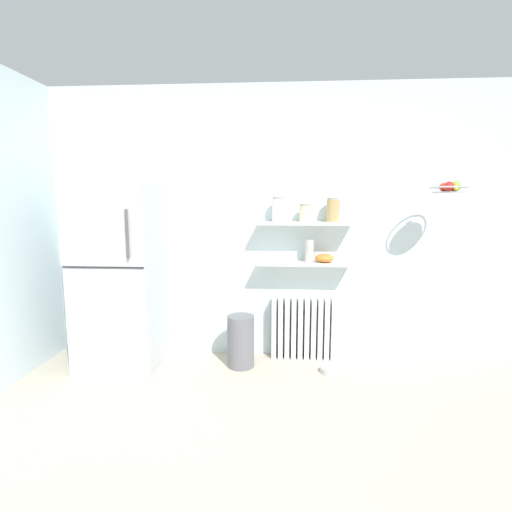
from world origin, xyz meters
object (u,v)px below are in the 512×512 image
(storage_jar_1, at_px, (306,213))
(storage_jar_2, at_px, (333,210))
(refrigerator, at_px, (120,277))
(vase, at_px, (309,251))
(shelf_bowl, at_px, (325,258))
(trash_bin, at_px, (241,341))
(radiator, at_px, (303,328))
(hanging_fruit_basket, at_px, (450,188))
(pet_food_bowl, at_px, (330,370))
(storage_jar_0, at_px, (279,210))

(storage_jar_1, bearing_deg, storage_jar_2, -0.00)
(refrigerator, distance_m, storage_jar_2, 2.05)
(vase, xyz_separation_m, shelf_bowl, (0.14, 0.00, -0.07))
(shelf_bowl, bearing_deg, refrigerator, -173.37)
(storage_jar_2, distance_m, trash_bin, 1.48)
(storage_jar_1, relative_size, shelf_bowl, 0.92)
(vase, bearing_deg, refrigerator, -172.83)
(radiator, distance_m, trash_bin, 0.63)
(radiator, height_order, storage_jar_1, storage_jar_1)
(shelf_bowl, bearing_deg, radiator, 170.70)
(trash_bin, bearing_deg, vase, 17.81)
(storage_jar_2, bearing_deg, shelf_bowl, 180.00)
(refrigerator, xyz_separation_m, storage_jar_1, (1.69, 0.22, 0.58))
(storage_jar_1, bearing_deg, hanging_fruit_basket, -11.92)
(storage_jar_2, relative_size, trash_bin, 0.46)
(trash_bin, bearing_deg, shelf_bowl, 14.63)
(radiator, height_order, pet_food_bowl, radiator)
(storage_jar_2, bearing_deg, trash_bin, -166.48)
(trash_bin, bearing_deg, storage_jar_1, 18.91)
(storage_jar_0, height_order, trash_bin, storage_jar_0)
(trash_bin, bearing_deg, radiator, 21.49)
(shelf_bowl, height_order, hanging_fruit_basket, hanging_fruit_basket)
(radiator, height_order, storage_jar_0, storage_jar_0)
(refrigerator, distance_m, trash_bin, 1.25)
(refrigerator, height_order, hanging_fruit_basket, hanging_fruit_basket)
(shelf_bowl, bearing_deg, storage_jar_2, -0.00)
(trash_bin, bearing_deg, hanging_fruit_basket, -1.51)
(radiator, distance_m, storage_jar_0, 1.18)
(shelf_bowl, xyz_separation_m, hanging_fruit_basket, (0.99, -0.25, 0.64))
(refrigerator, relative_size, vase, 7.87)
(hanging_fruit_basket, bearing_deg, storage_jar_2, 165.00)
(radiator, height_order, shelf_bowl, shelf_bowl)
(refrigerator, bearing_deg, vase, 7.17)
(storage_jar_0, bearing_deg, refrigerator, -171.41)
(storage_jar_2, bearing_deg, radiator, 173.15)
(vase, xyz_separation_m, pet_food_bowl, (0.19, -0.29, -1.04))
(trash_bin, bearing_deg, refrigerator, -179.13)
(refrigerator, bearing_deg, pet_food_bowl, -2.14)
(pet_food_bowl, bearing_deg, refrigerator, 177.86)
(pet_food_bowl, distance_m, hanging_fruit_basket, 1.87)
(trash_bin, height_order, pet_food_bowl, trash_bin)
(refrigerator, distance_m, storage_jar_0, 1.58)
(refrigerator, bearing_deg, storage_jar_0, 8.59)
(storage_jar_2, distance_m, shelf_bowl, 0.45)
(storage_jar_2, relative_size, vase, 1.05)
(vase, height_order, trash_bin, vase)
(refrigerator, relative_size, storage_jar_2, 7.52)
(refrigerator, bearing_deg, trash_bin, 0.87)
(storage_jar_2, relative_size, hanging_fruit_basket, 0.70)
(storage_jar_1, relative_size, hanging_fruit_basket, 0.52)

